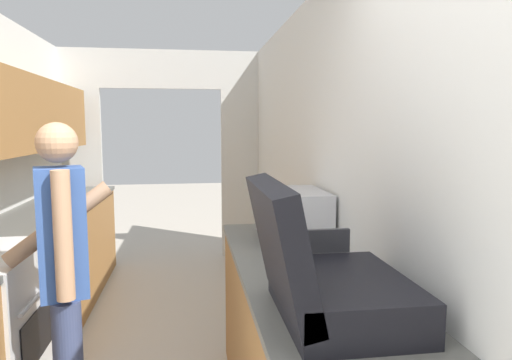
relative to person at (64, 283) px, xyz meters
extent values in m
cube|color=#9E6B38|center=(-0.71, 1.40, 0.83)|extent=(0.32, 3.56, 0.60)
cube|color=silver|center=(1.46, 0.45, 0.38)|extent=(0.06, 7.00, 2.50)
cube|color=silver|center=(-0.75, 3.38, 0.15)|extent=(0.65, 0.06, 2.05)
cube|color=silver|center=(1.31, 3.38, 0.15)|extent=(0.65, 0.06, 2.05)
cube|color=silver|center=(0.28, 3.38, 1.40)|extent=(2.71, 0.06, 0.45)
cube|color=#9E6B38|center=(-0.57, 1.97, -0.43)|extent=(0.60, 2.40, 0.89)
cube|color=#565651|center=(-0.57, 1.98, 0.04)|extent=(0.62, 2.42, 0.03)
cube|color=#9E6B38|center=(1.13, -0.07, -0.43)|extent=(0.60, 1.97, 0.89)
cube|color=#565651|center=(1.13, -0.07, 0.04)|extent=(0.62, 1.99, 0.03)
cube|color=black|center=(-0.25, 0.38, -0.41)|extent=(0.01, 0.53, 0.28)
cylinder|color=#B7B7BC|center=(-0.23, 0.38, -0.18)|extent=(0.02, 0.63, 0.02)
cylinder|color=#232328|center=(-0.44, 0.55, 0.05)|extent=(0.16, 0.16, 0.01)
cube|color=#335193|center=(0.00, 0.00, 0.24)|extent=(0.26, 0.26, 0.61)
cylinder|color=tan|center=(0.04, -0.14, 0.26)|extent=(0.10, 0.10, 0.58)
cylinder|color=tan|center=(-0.04, 0.14, 0.26)|extent=(0.52, 0.23, 0.40)
sphere|color=tan|center=(0.00, 0.00, 0.66)|extent=(0.19, 0.19, 0.19)
cube|color=black|center=(1.13, -0.68, 0.13)|extent=(0.44, 0.60, 0.15)
cube|color=black|center=(0.90, -0.68, 0.33)|extent=(0.17, 0.60, 0.45)
cube|color=#2D2D33|center=(1.13, -0.37, 0.25)|extent=(0.26, 0.02, 0.10)
cube|color=#B7B7BC|center=(1.22, 0.51, 0.20)|extent=(0.38, 0.51, 0.29)
cube|color=black|center=(1.03, 0.46, 0.20)|extent=(0.01, 0.30, 0.20)
cube|color=#38383D|center=(1.03, 0.68, 0.20)|extent=(0.01, 0.10, 0.21)
camera|label=1|loc=(0.60, -2.19, 0.74)|focal=32.00mm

